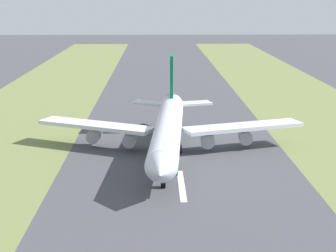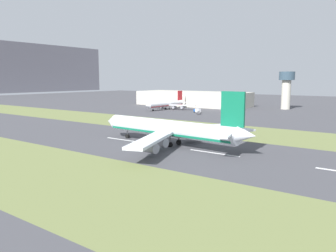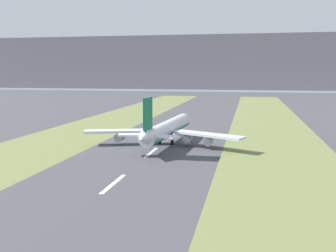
# 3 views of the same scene
# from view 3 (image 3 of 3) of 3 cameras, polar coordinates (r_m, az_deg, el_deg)

# --- Properties ---
(ground_plane) EXTENTS (800.00, 800.00, 0.00)m
(ground_plane) POSITION_cam_3_polar(r_m,az_deg,el_deg) (162.78, -0.59, -2.31)
(ground_plane) COLOR #424247
(grass_median_west) EXTENTS (40.00, 600.00, 0.01)m
(grass_median_west) POSITION_cam_3_polar(r_m,az_deg,el_deg) (177.70, -14.92, -1.71)
(grass_median_west) COLOR olive
(grass_median_west) RESTS_ON ground
(grass_median_east) EXTENTS (40.00, 600.00, 0.01)m
(grass_median_east) POSITION_cam_3_polar(r_m,az_deg,el_deg) (159.58, 15.43, -2.81)
(grass_median_east) COLOR olive
(grass_median_east) RESTS_ON ground
(centreline_dash_near) EXTENTS (1.20, 18.00, 0.01)m
(centreline_dash_near) POSITION_cam_3_polar(r_m,az_deg,el_deg) (104.34, -7.92, -8.28)
(centreline_dash_near) COLOR silver
(centreline_dash_near) RESTS_ON ground
(centreline_dash_mid) EXTENTS (1.20, 18.00, 0.01)m
(centreline_dash_mid) POSITION_cam_3_polar(r_m,az_deg,el_deg) (141.52, -2.50, -3.88)
(centreline_dash_mid) COLOR silver
(centreline_dash_mid) RESTS_ON ground
(centreline_dash_far) EXTENTS (1.20, 18.00, 0.01)m
(centreline_dash_far) POSITION_cam_3_polar(r_m,az_deg,el_deg) (179.91, 0.61, -1.32)
(centreline_dash_far) COLOR silver
(centreline_dash_far) RESTS_ON ground
(airplane_main_jet) EXTENTS (64.01, 67.21, 20.20)m
(airplane_main_jet) POSITION_cam_3_polar(r_m,az_deg,el_deg) (157.38, -0.18, -0.45)
(airplane_main_jet) COLOR silver
(airplane_main_jet) RESTS_ON ground
(mountain_ridge) EXTENTS (800.00, 120.00, 85.28)m
(mountain_ridge) POSITION_cam_3_polar(r_m,az_deg,el_deg) (677.50, 8.88, 9.04)
(mountain_ridge) COLOR gray
(mountain_ridge) RESTS_ON ground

